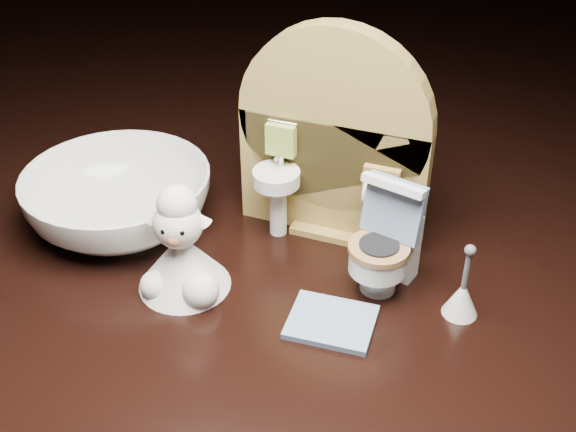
% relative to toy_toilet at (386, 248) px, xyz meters
% --- Properties ---
extents(backdrop_panel, '(0.13, 0.05, 0.15)m').
position_rel_toy_toilet_xyz_m(backdrop_panel, '(-0.05, 0.04, 0.04)').
color(backdrop_panel, '#A08440').
rests_on(backdrop_panel, ground).
extents(toy_toilet, '(0.04, 0.05, 0.08)m').
position_rel_toy_toilet_xyz_m(toy_toilet, '(0.00, 0.00, 0.00)').
color(toy_toilet, white).
rests_on(toy_toilet, ground).
extents(bath_mat, '(0.05, 0.04, 0.00)m').
position_rel_toy_toilet_xyz_m(bath_mat, '(-0.02, -0.05, -0.03)').
color(bath_mat, '#708BB0').
rests_on(bath_mat, ground).
extents(toilet_brush, '(0.02, 0.02, 0.05)m').
position_rel_toy_toilet_xyz_m(toilet_brush, '(0.05, -0.01, -0.01)').
color(toilet_brush, white).
rests_on(toilet_brush, ground).
extents(plush_lamb, '(0.06, 0.06, 0.08)m').
position_rel_toy_toilet_xyz_m(plush_lamb, '(-0.12, -0.05, -0.00)').
color(plush_lamb, white).
rests_on(plush_lamb, ground).
extents(ceramic_bowl, '(0.16, 0.16, 0.04)m').
position_rel_toy_toilet_xyz_m(ceramic_bowl, '(-0.19, -0.00, -0.01)').
color(ceramic_bowl, white).
rests_on(ceramic_bowl, ground).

